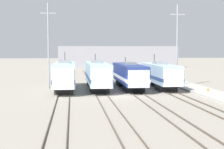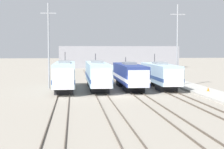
{
  "view_description": "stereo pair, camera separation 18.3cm",
  "coord_description": "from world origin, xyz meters",
  "px_view_note": "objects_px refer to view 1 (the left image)",
  "views": [
    {
      "loc": [
        -6.11,
        -46.95,
        5.92
      ],
      "look_at": [
        -0.92,
        1.63,
        2.6
      ],
      "focal_mm": 60.0,
      "sensor_mm": 36.0,
      "label": 1
    },
    {
      "loc": [
        -5.93,
        -46.97,
        5.92
      ],
      "look_at": [
        -0.92,
        1.63,
        2.6
      ],
      "focal_mm": 60.0,
      "sensor_mm": 36.0,
      "label": 2
    }
  ],
  "objects_px": {
    "locomotive_center_right": "(129,75)",
    "catenary_tower_right": "(177,44)",
    "locomotive_far_left": "(64,75)",
    "traffic_cone": "(208,89)",
    "locomotive_center_left": "(97,74)",
    "catenary_tower_left": "(48,44)",
    "locomotive_far_right": "(160,75)"
  },
  "relations": [
    {
      "from": "catenary_tower_right",
      "to": "traffic_cone",
      "type": "relative_size",
      "value": 22.49
    },
    {
      "from": "locomotive_far_left",
      "to": "catenary_tower_right",
      "type": "distance_m",
      "value": 18.3
    },
    {
      "from": "locomotive_far_left",
      "to": "locomotive_center_right",
      "type": "relative_size",
      "value": 0.96
    },
    {
      "from": "locomotive_center_right",
      "to": "locomotive_far_right",
      "type": "xyz_separation_m",
      "value": [
        4.8,
        0.37,
        -0.0
      ]
    },
    {
      "from": "catenary_tower_left",
      "to": "traffic_cone",
      "type": "relative_size",
      "value": 22.49
    },
    {
      "from": "locomotive_far_left",
      "to": "locomotive_center_right",
      "type": "height_order",
      "value": "locomotive_far_left"
    },
    {
      "from": "catenary_tower_right",
      "to": "locomotive_center_left",
      "type": "bearing_deg",
      "value": -173.55
    },
    {
      "from": "locomotive_far_right",
      "to": "traffic_cone",
      "type": "height_order",
      "value": "locomotive_far_right"
    },
    {
      "from": "catenary_tower_left",
      "to": "catenary_tower_right",
      "type": "bearing_deg",
      "value": 0.0
    },
    {
      "from": "traffic_cone",
      "to": "locomotive_far_left",
      "type": "bearing_deg",
      "value": 164.5
    },
    {
      "from": "catenary_tower_right",
      "to": "locomotive_far_left",
      "type": "bearing_deg",
      "value": -168.8
    },
    {
      "from": "locomotive_far_left",
      "to": "traffic_cone",
      "type": "xyz_separation_m",
      "value": [
        19.21,
        -5.33,
        -1.63
      ]
    },
    {
      "from": "locomotive_center_left",
      "to": "traffic_cone",
      "type": "distance_m",
      "value": 16.25
    },
    {
      "from": "locomotive_far_left",
      "to": "locomotive_far_right",
      "type": "relative_size",
      "value": 1.0
    },
    {
      "from": "locomotive_center_right",
      "to": "catenary_tower_left",
      "type": "distance_m",
      "value": 13.03
    },
    {
      "from": "locomotive_center_right",
      "to": "catenary_tower_right",
      "type": "xyz_separation_m",
      "value": [
        7.79,
        1.77,
        4.69
      ]
    },
    {
      "from": "locomotive_center_left",
      "to": "traffic_cone",
      "type": "bearing_deg",
      "value": -27.02
    },
    {
      "from": "catenary_tower_right",
      "to": "traffic_cone",
      "type": "xyz_separation_m",
      "value": [
        1.82,
        -8.77,
        -6.18
      ]
    },
    {
      "from": "locomotive_far_left",
      "to": "locomotive_far_right",
      "type": "xyz_separation_m",
      "value": [
        14.41,
        2.04,
        -0.15
      ]
    },
    {
      "from": "locomotive_far_right",
      "to": "catenary_tower_right",
      "type": "xyz_separation_m",
      "value": [
        2.98,
        1.4,
        4.69
      ]
    },
    {
      "from": "locomotive_far_right",
      "to": "catenary_tower_left",
      "type": "bearing_deg",
      "value": 175.25
    },
    {
      "from": "locomotive_far_left",
      "to": "catenary_tower_left",
      "type": "bearing_deg",
      "value": 125.11
    },
    {
      "from": "locomotive_center_left",
      "to": "catenary_tower_left",
      "type": "distance_m",
      "value": 8.67
    },
    {
      "from": "locomotive_center_right",
      "to": "catenary_tower_right",
      "type": "relative_size",
      "value": 1.34
    },
    {
      "from": "catenary_tower_left",
      "to": "catenary_tower_right",
      "type": "height_order",
      "value": "same"
    },
    {
      "from": "locomotive_far_right",
      "to": "catenary_tower_right",
      "type": "distance_m",
      "value": 5.73
    },
    {
      "from": "locomotive_far_left",
      "to": "traffic_cone",
      "type": "relative_size",
      "value": 28.87
    },
    {
      "from": "locomotive_center_left",
      "to": "locomotive_center_right",
      "type": "distance_m",
      "value": 4.82
    },
    {
      "from": "locomotive_center_left",
      "to": "traffic_cone",
      "type": "relative_size",
      "value": 33.14
    },
    {
      "from": "locomotive_center_right",
      "to": "catenary_tower_left",
      "type": "bearing_deg",
      "value": 171.63
    },
    {
      "from": "traffic_cone",
      "to": "locomotive_center_left",
      "type": "bearing_deg",
      "value": 152.98
    },
    {
      "from": "locomotive_center_left",
      "to": "catenary_tower_left",
      "type": "xyz_separation_m",
      "value": [
        -7.23,
        1.42,
        4.58
      ]
    }
  ]
}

